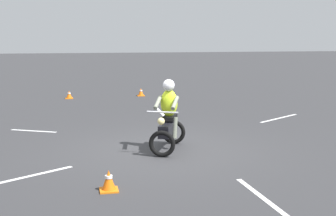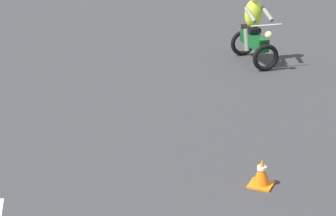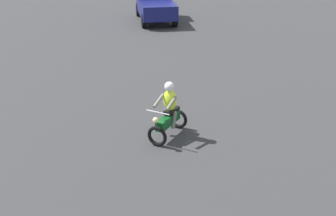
% 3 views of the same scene
% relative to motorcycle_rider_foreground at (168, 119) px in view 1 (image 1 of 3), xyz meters
% --- Properties ---
extents(ground_plane, '(120.00, 120.00, 0.00)m').
position_rel_motorcycle_rider_foreground_xyz_m(ground_plane, '(-0.01, 0.15, -0.73)').
color(ground_plane, '#333335').
extents(motorcycle_rider_foreground, '(1.54, 1.12, 1.66)m').
position_rel_motorcycle_rider_foreground_xyz_m(motorcycle_rider_foreground, '(0.00, 0.00, 0.00)').
color(motorcycle_rider_foreground, black).
rests_on(motorcycle_rider_foreground, ground).
extents(traffic_cone_mid_center, '(0.32, 0.32, 0.34)m').
position_rel_motorcycle_rider_foreground_xyz_m(traffic_cone_mid_center, '(9.55, 2.37, -0.57)').
color(traffic_cone_mid_center, orange).
rests_on(traffic_cone_mid_center, ground).
extents(traffic_cone_far_right, '(0.32, 0.32, 0.37)m').
position_rel_motorcycle_rider_foreground_xyz_m(traffic_cone_far_right, '(-2.68, 1.59, -0.55)').
color(traffic_cone_far_right, orange).
rests_on(traffic_cone_far_right, ground).
extents(traffic_cone_far_center, '(0.32, 0.32, 0.35)m').
position_rel_motorcycle_rider_foreground_xyz_m(traffic_cone_far_center, '(9.80, -0.74, -0.56)').
color(traffic_cone_far_center, orange).
rests_on(traffic_cone_far_center, ground).
extents(lane_stripe_e, '(2.17, 0.16, 0.01)m').
position_rel_motorcycle_rider_foreground_xyz_m(lane_stripe_e, '(5.33, -0.80, -0.72)').
color(lane_stripe_e, silver).
rests_on(lane_stripe_e, ground).
extents(lane_stripe_ne, '(0.71, 1.31, 0.01)m').
position_rel_motorcycle_rider_foreground_xyz_m(lane_stripe_ne, '(2.86, 3.30, -0.72)').
color(lane_stripe_ne, silver).
rests_on(lane_stripe_ne, ground).
extents(lane_stripe_nw, '(1.12, 1.64, 0.01)m').
position_rel_motorcycle_rider_foreground_xyz_m(lane_stripe_nw, '(-1.53, 3.03, -0.72)').
color(lane_stripe_nw, silver).
rests_on(lane_stripe_nw, ground).
extents(lane_stripe_w, '(2.07, 0.20, 0.01)m').
position_rel_motorcycle_rider_foreground_xyz_m(lane_stripe_w, '(-3.53, -0.89, -0.72)').
color(lane_stripe_w, silver).
rests_on(lane_stripe_w, ground).
extents(lane_stripe_se, '(1.27, 1.81, 0.01)m').
position_rel_motorcycle_rider_foreground_xyz_m(lane_stripe_se, '(3.39, -4.35, -0.72)').
color(lane_stripe_se, silver).
rests_on(lane_stripe_se, ground).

